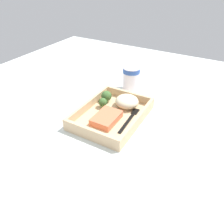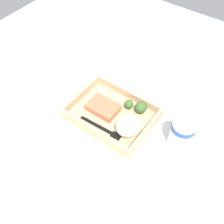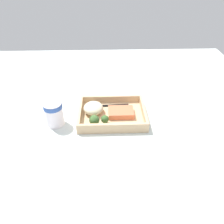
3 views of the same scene
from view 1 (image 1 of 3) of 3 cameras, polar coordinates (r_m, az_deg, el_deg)
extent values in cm
cube|color=silver|center=(80.77, 0.00, -2.17)|extent=(160.00, 160.00, 2.00)
cube|color=tan|center=(79.83, 0.00, -1.24)|extent=(28.56, 21.51, 1.20)
cube|color=tan|center=(74.99, 6.76, -2.09)|extent=(28.56, 1.20, 3.22)
cube|color=tan|center=(83.24, -6.09, 2.01)|extent=(28.56, 1.20, 3.22)
cube|color=tan|center=(69.40, -5.62, -5.46)|extent=(1.20, 19.11, 3.22)
cube|color=tan|center=(88.90, 4.38, 4.38)|extent=(1.20, 19.11, 3.22)
cube|color=#D9714B|center=(76.14, -1.52, -1.57)|extent=(10.84, 7.66, 2.43)
ellipsoid|color=beige|center=(83.42, 3.92, 2.78)|extent=(8.49, 9.03, 4.62)
cylinder|color=#75A25D|center=(83.76, -2.38, 1.67)|extent=(1.23, 1.23, 1.39)
sphere|color=#3E652F|center=(82.91, -2.41, 2.60)|extent=(3.24, 3.24, 3.24)
cylinder|color=#749653|center=(87.22, -1.44, 3.17)|extent=(1.58, 1.58, 1.46)
sphere|color=#3F642F|center=(86.27, -1.46, 4.23)|extent=(4.15, 4.15, 4.15)
cube|color=black|center=(75.64, 3.89, -2.86)|extent=(12.44, 1.72, 0.44)
cube|color=black|center=(81.66, 6.10, 0.14)|extent=(3.51, 2.37, 0.44)
cylinder|color=white|center=(97.23, 4.99, 8.73)|extent=(7.29, 7.29, 10.48)
cylinder|color=#3356A8|center=(95.62, 5.10, 10.83)|extent=(7.51, 7.51, 1.89)
camera|label=2|loc=(0.94, 51.42, 40.60)|focal=42.00mm
camera|label=3|loc=(1.23, -38.83, 33.77)|focal=35.00mm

